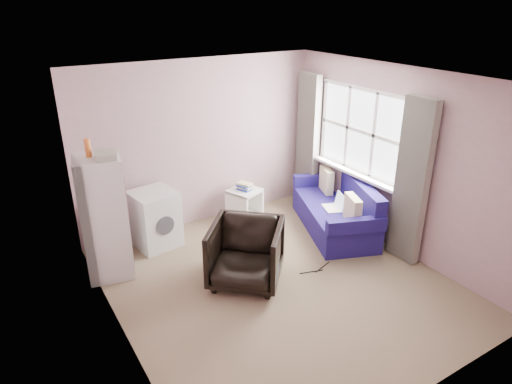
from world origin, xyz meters
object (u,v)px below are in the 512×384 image
(armchair, at_px, (246,251))
(sofa, at_px, (338,211))
(washing_machine, at_px, (155,218))
(fridge, at_px, (105,217))
(side_table, at_px, (245,202))

(armchair, relative_size, sofa, 0.44)
(armchair, xyz_separation_m, sofa, (1.90, 0.48, -0.14))
(armchair, relative_size, washing_machine, 1.07)
(fridge, bearing_deg, side_table, 23.53)
(washing_machine, bearing_deg, side_table, -6.20)
(washing_machine, xyz_separation_m, sofa, (2.52, -0.99, -0.13))
(armchair, bearing_deg, washing_machine, 154.85)
(fridge, distance_m, sofa, 3.36)
(fridge, bearing_deg, washing_machine, 39.78)
(fridge, height_order, side_table, fridge)
(washing_machine, bearing_deg, fridge, -160.80)
(fridge, height_order, sofa, fridge)
(armchair, distance_m, sofa, 1.96)
(washing_machine, relative_size, sofa, 0.41)
(side_table, distance_m, sofa, 1.47)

